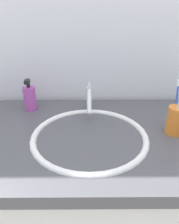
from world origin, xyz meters
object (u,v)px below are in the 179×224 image
at_px(faucet, 89,99).
at_px(toothbrush_blue, 176,102).
at_px(toothbrush_white, 178,111).
at_px(soap_dispenser, 30,98).
at_px(toothbrush_cup, 175,120).

xyz_separation_m(faucet, toothbrush_blue, (0.33, -0.15, 0.05)).
relative_size(toothbrush_blue, toothbrush_white, 1.12).
bearing_deg(soap_dispenser, toothbrush_blue, -16.65).
distance_m(faucet, soap_dispenser, 0.28).
distance_m(toothbrush_cup, toothbrush_white, 0.06).
bearing_deg(toothbrush_blue, toothbrush_white, -102.07).
distance_m(toothbrush_cup, soap_dispenser, 0.64).
bearing_deg(toothbrush_cup, soap_dispenser, 160.80).
xyz_separation_m(toothbrush_cup, soap_dispenser, (-0.60, 0.21, 0.00)).
bearing_deg(toothbrush_cup, toothbrush_blue, 84.64).
bearing_deg(toothbrush_white, toothbrush_cup, 69.66).
distance_m(faucet, toothbrush_blue, 0.36).
bearing_deg(toothbrush_cup, toothbrush_white, -110.34).
height_order(toothbrush_white, soap_dispenser, toothbrush_white).
distance_m(toothbrush_blue, soap_dispenser, 0.63).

